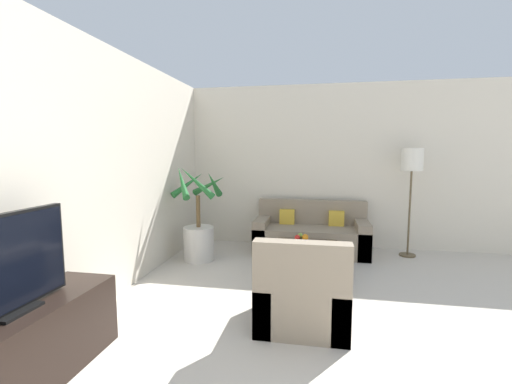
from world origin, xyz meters
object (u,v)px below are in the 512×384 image
(tv_console, at_px, (18,353))
(apple_green, at_px, (300,236))
(fruit_bowl, at_px, (299,242))
(orange_fruit, at_px, (305,237))
(ottoman, at_px, (310,278))
(sofa_loveseat, at_px, (311,235))
(armchair, at_px, (303,296))
(floor_lamp, at_px, (412,165))
(television, at_px, (11,264))
(apple_red, at_px, (297,238))
(coffee_table, at_px, (306,248))
(potted_palm, at_px, (199,229))

(tv_console, bearing_deg, apple_green, 58.77)
(fruit_bowl, height_order, apple_green, apple_green)
(tv_console, distance_m, orange_fruit, 3.19)
(apple_green, height_order, ottoman, apple_green)
(sofa_loveseat, height_order, armchair, armchair)
(fruit_bowl, xyz_separation_m, orange_fruit, (0.08, -0.02, 0.07))
(sofa_loveseat, distance_m, ottoman, 1.64)
(orange_fruit, xyz_separation_m, armchair, (0.04, -1.42, -0.19))
(floor_lamp, bearing_deg, television, -131.45)
(apple_red, bearing_deg, sofa_loveseat, 81.06)
(coffee_table, bearing_deg, television, -123.04)
(coffee_table, distance_m, fruit_bowl, 0.12)
(potted_palm, bearing_deg, floor_lamp, 14.14)
(sofa_loveseat, bearing_deg, television, -116.24)
(fruit_bowl, xyz_separation_m, armchair, (0.12, -1.44, -0.13))
(armchair, distance_m, ottoman, 0.75)
(apple_green, distance_m, ottoman, 0.83)
(sofa_loveseat, relative_size, floor_lamp, 1.06)
(apple_green, bearing_deg, potted_palm, 173.86)
(potted_palm, distance_m, coffee_table, 1.60)
(television, relative_size, fruit_bowl, 3.24)
(ottoman, bearing_deg, apple_green, 101.22)
(apple_green, relative_size, ottoman, 0.14)
(orange_fruit, distance_m, armchair, 1.44)
(television, height_order, ottoman, television)
(floor_lamp, bearing_deg, coffee_table, -146.48)
(floor_lamp, relative_size, apple_green, 21.57)
(potted_palm, bearing_deg, ottoman, -29.30)
(sofa_loveseat, distance_m, apple_green, 0.90)
(armchair, bearing_deg, potted_palm, 133.95)
(floor_lamp, height_order, apple_green, floor_lamp)
(potted_palm, xyz_separation_m, sofa_loveseat, (1.61, 0.71, -0.18))
(fruit_bowl, relative_size, orange_fruit, 3.11)
(television, xyz_separation_m, floor_lamp, (3.26, 3.69, 0.51))
(fruit_bowl, xyz_separation_m, ottoman, (0.16, -0.70, -0.23))
(floor_lamp, distance_m, armchair, 3.06)
(fruit_bowl, bearing_deg, apple_green, 82.21)
(orange_fruit, height_order, ottoman, orange_fruit)
(television, distance_m, coffee_table, 3.26)
(fruit_bowl, distance_m, armchair, 1.45)
(tv_console, bearing_deg, potted_palm, 86.55)
(potted_palm, relative_size, floor_lamp, 0.86)
(fruit_bowl, bearing_deg, ottoman, -77.15)
(orange_fruit, bearing_deg, armchair, -88.35)
(television, bearing_deg, floor_lamp, 48.55)
(television, bearing_deg, apple_red, 58.35)
(fruit_bowl, height_order, apple_red, apple_red)
(television, xyz_separation_m, orange_fruit, (1.73, 2.67, -0.41))
(television, distance_m, ottoman, 2.78)
(coffee_table, bearing_deg, armchair, -89.00)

